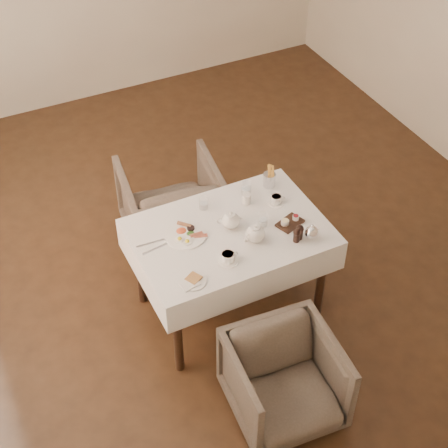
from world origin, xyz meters
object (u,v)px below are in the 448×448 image
armchair_far (172,206)px  table (229,244)px  teapot_centre (231,220)px  breakfast_plate (186,234)px  armchair_near (284,381)px

armchair_far → table: bearing=102.5°
teapot_centre → table: bearing=-105.4°
table → breakfast_plate: bearing=162.3°
breakfast_plate → teapot_centre: size_ratio=1.61×
table → teapot_centre: 0.19m
teapot_centre → breakfast_plate: bearing=-169.5°
armchair_far → breakfast_plate: bearing=82.7°
armchair_far → breakfast_plate: breakfast_plate is taller
armchair_far → armchair_near: bearing=97.3°
breakfast_plate → teapot_centre: (0.30, -0.06, 0.06)m
armchair_near → armchair_far: 1.78m
armchair_near → teapot_centre: size_ratio=3.88×
armchair_near → breakfast_plate: bearing=105.7°
table → teapot_centre: (0.02, 0.03, 0.18)m
armchair_far → teapot_centre: bearing=104.2°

